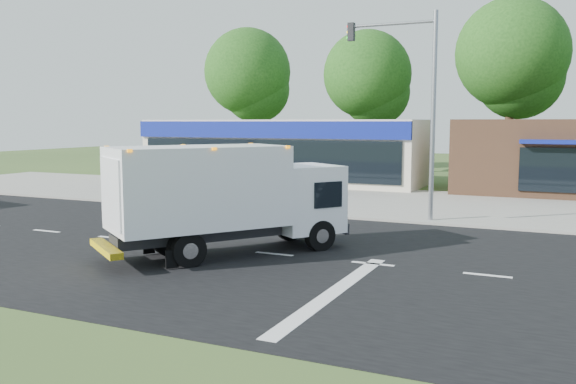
% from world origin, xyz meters
% --- Properties ---
extents(ground, '(120.00, 120.00, 0.00)m').
position_xyz_m(ground, '(0.00, 0.00, 0.00)').
color(ground, '#385123').
rests_on(ground, ground).
extents(road_asphalt, '(60.00, 14.00, 0.02)m').
position_xyz_m(road_asphalt, '(0.00, 0.00, 0.00)').
color(road_asphalt, black).
rests_on(road_asphalt, ground).
extents(sidewalk, '(60.00, 2.40, 0.12)m').
position_xyz_m(sidewalk, '(0.00, 8.20, 0.06)').
color(sidewalk, gray).
rests_on(sidewalk, ground).
extents(parking_apron, '(60.00, 9.00, 0.02)m').
position_xyz_m(parking_apron, '(0.00, 14.00, 0.01)').
color(parking_apron, gray).
rests_on(parking_apron, ground).
extents(lane_markings, '(55.20, 7.00, 0.01)m').
position_xyz_m(lane_markings, '(1.35, -1.35, 0.02)').
color(lane_markings, silver).
rests_on(lane_markings, road_asphalt).
extents(ems_box_truck, '(6.02, 7.17, 3.21)m').
position_xyz_m(ems_box_truck, '(-1.31, -0.62, 1.85)').
color(ems_box_truck, black).
rests_on(ems_box_truck, ground).
extents(emergency_worker, '(0.70, 0.77, 1.88)m').
position_xyz_m(emergency_worker, '(-4.58, -0.34, 0.92)').
color(emergency_worker, tan).
rests_on(emergency_worker, ground).
extents(retail_strip_mall, '(18.00, 6.20, 4.00)m').
position_xyz_m(retail_strip_mall, '(-9.00, 19.93, 2.01)').
color(retail_strip_mall, beige).
rests_on(retail_strip_mall, ground).
extents(brown_storefront, '(10.00, 6.70, 4.00)m').
position_xyz_m(brown_storefront, '(7.00, 19.98, 2.00)').
color(brown_storefront, '#382316').
rests_on(brown_storefront, ground).
extents(traffic_signal_pole, '(3.51, 0.25, 8.00)m').
position_xyz_m(traffic_signal_pole, '(2.35, 7.60, 4.92)').
color(traffic_signal_pole, gray).
rests_on(traffic_signal_pole, ground).
extents(background_trees, '(36.77, 7.39, 12.10)m').
position_xyz_m(background_trees, '(-0.85, 28.16, 7.38)').
color(background_trees, '#332114').
rests_on(background_trees, ground).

